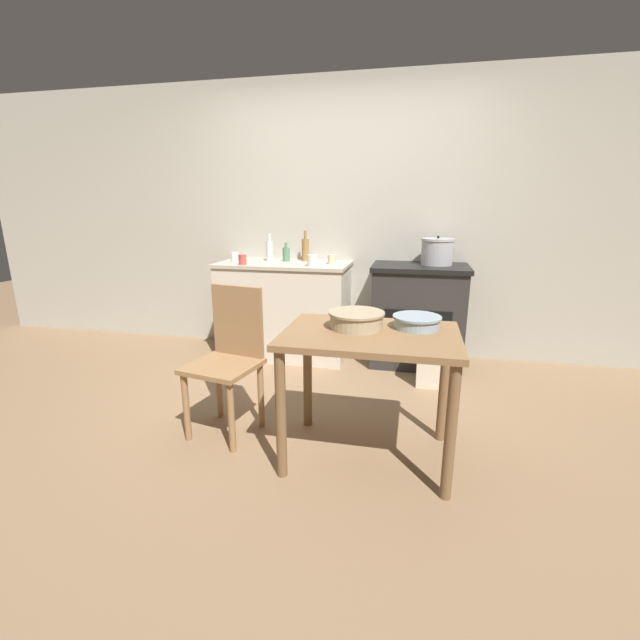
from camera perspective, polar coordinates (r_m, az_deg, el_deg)
The scene contains 17 objects.
ground_plane at distance 3.00m, azimuth -1.92°, elevation -13.09°, with size 14.00×14.00×0.00m, color #896B4C.
wall_back at distance 4.20m, azimuth 3.44°, elevation 13.11°, with size 8.00×0.07×2.55m.
counter_cabinet at distance 4.11m, azimuth -4.69°, elevation 1.43°, with size 1.22×0.63×0.90m.
stove at distance 3.96m, azimuth 12.87°, elevation 0.65°, with size 0.83×0.58×0.91m.
work_table at distance 2.36m, azimuth 6.66°, elevation -4.60°, with size 0.95×0.67×0.75m.
chair at distance 2.76m, azimuth -12.03°, elevation -4.71°, with size 0.47×0.47×0.93m.
flour_sack at distance 3.56m, azimuth 14.95°, elevation -5.33°, with size 0.27×0.19×0.41m, color beige.
stock_pot at distance 3.92m, azimuth 15.36°, elevation 8.79°, with size 0.28×0.28×0.25m.
mixing_bowl_large at distance 2.38m, azimuth 4.88°, elevation 0.12°, with size 0.31×0.31×0.09m.
mixing_bowl_small at distance 2.44m, azimuth 12.79°, elevation -0.16°, with size 0.27×0.27×0.07m.
bottle_far_left at distance 4.14m, azimuth -6.74°, elevation 9.20°, with size 0.07×0.07×0.26m.
bottle_left at distance 4.11m, azimuth -4.53°, elevation 8.76°, with size 0.07×0.07×0.18m.
bottle_mid_left at distance 4.12m, azimuth -1.96°, elevation 9.41°, with size 0.07×0.07×0.28m.
cup_center_left at distance 3.92m, azimuth -10.29°, elevation 7.93°, with size 0.07×0.07×0.09m, color #B74C42.
cup_center at distance 3.76m, azimuth -1.05°, elevation 7.95°, with size 0.09×0.09×0.10m, color silver.
cup_center_right at distance 3.89m, azimuth 1.60°, elevation 8.08°, with size 0.07×0.07×0.09m, color beige.
cup_mid_right at distance 4.11m, azimuth -11.34°, elevation 8.21°, with size 0.07×0.07×0.09m, color silver.
Camera 1 is at (0.67, -2.56, 1.42)m, focal length 24.00 mm.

